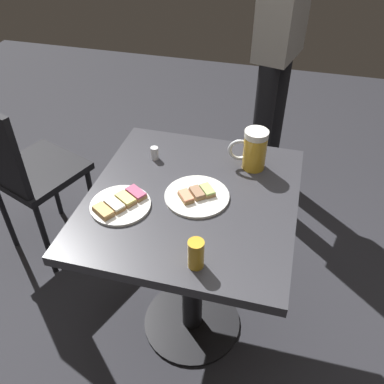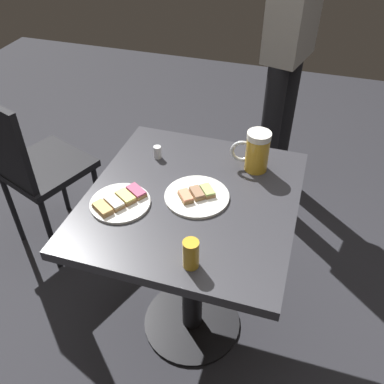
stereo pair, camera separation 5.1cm
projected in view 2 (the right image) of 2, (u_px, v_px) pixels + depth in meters
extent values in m
plane|color=#28282D|center=(192.00, 322.00, 1.93)|extent=(6.00, 6.00, 0.00)
cylinder|color=black|center=(192.00, 321.00, 1.93)|extent=(0.44, 0.44, 0.01)
cylinder|color=black|center=(192.00, 269.00, 1.69)|extent=(0.09, 0.09, 0.73)
cube|color=#333338|center=(192.00, 200.00, 1.45)|extent=(0.72, 0.76, 0.04)
cylinder|color=white|center=(197.00, 197.00, 1.43)|extent=(0.22, 0.22, 0.01)
cube|color=#9E7547|center=(186.00, 197.00, 1.42)|extent=(0.07, 0.07, 0.01)
cube|color=#EA8E66|center=(186.00, 195.00, 1.41)|extent=(0.07, 0.07, 0.01)
cube|color=#9E7547|center=(197.00, 194.00, 1.43)|extent=(0.07, 0.07, 0.01)
cube|color=#997051|center=(197.00, 192.00, 1.42)|extent=(0.07, 0.07, 0.01)
cube|color=#9E7547|center=(207.00, 192.00, 1.44)|extent=(0.07, 0.07, 0.01)
cube|color=#ADC66B|center=(207.00, 189.00, 1.43)|extent=(0.07, 0.07, 0.01)
cylinder|color=white|center=(120.00, 203.00, 1.41)|extent=(0.20, 0.20, 0.01)
cube|color=#9E7547|center=(136.00, 192.00, 1.44)|extent=(0.09, 0.07, 0.01)
cube|color=#BC4C70|center=(136.00, 190.00, 1.43)|extent=(0.08, 0.07, 0.01)
cube|color=#9E7547|center=(126.00, 198.00, 1.41)|extent=(0.09, 0.07, 0.01)
cube|color=#EFE07A|center=(125.00, 195.00, 1.41)|extent=(0.08, 0.07, 0.01)
cube|color=#9E7547|center=(114.00, 203.00, 1.39)|extent=(0.09, 0.07, 0.01)
cube|color=white|center=(114.00, 201.00, 1.38)|extent=(0.08, 0.07, 0.01)
cube|color=#9E7547|center=(103.00, 209.00, 1.37)|extent=(0.09, 0.07, 0.01)
cube|color=#E5B266|center=(102.00, 207.00, 1.36)|extent=(0.08, 0.07, 0.01)
cylinder|color=gold|center=(257.00, 154.00, 1.53)|extent=(0.09, 0.09, 0.13)
cylinder|color=white|center=(259.00, 136.00, 1.47)|extent=(0.09, 0.09, 0.02)
torus|color=silver|center=(242.00, 151.00, 1.53)|extent=(0.09, 0.03, 0.09)
cylinder|color=gold|center=(191.00, 254.00, 1.18)|extent=(0.05, 0.05, 0.10)
cylinder|color=silver|center=(157.00, 152.00, 1.61)|extent=(0.03, 0.03, 0.05)
cylinder|color=black|center=(99.00, 201.00, 2.24)|extent=(0.03, 0.03, 0.46)
cylinder|color=black|center=(61.00, 179.00, 2.39)|extent=(0.03, 0.03, 0.46)
cylinder|color=black|center=(51.00, 235.00, 2.05)|extent=(0.03, 0.03, 0.46)
cylinder|color=black|center=(12.00, 208.00, 2.20)|extent=(0.03, 0.03, 0.46)
cube|color=black|center=(46.00, 167.00, 2.06)|extent=(0.49, 0.49, 0.04)
cube|color=black|center=(2.00, 144.00, 1.81)|extent=(0.33, 0.15, 0.41)
cylinder|color=black|center=(269.00, 137.00, 2.37)|extent=(0.11, 0.11, 0.85)
cylinder|color=black|center=(284.00, 120.00, 2.52)|extent=(0.11, 0.11, 0.85)
cube|color=gray|center=(295.00, 4.00, 2.01)|extent=(0.25, 0.35, 0.52)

